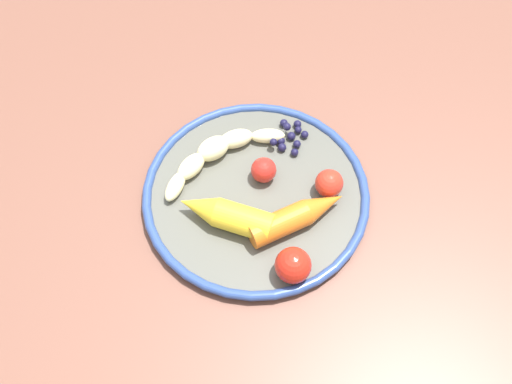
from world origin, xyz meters
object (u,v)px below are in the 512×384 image
at_px(tomato_near, 293,265).
at_px(tomato_far, 329,183).
at_px(carrot_orange, 298,216).
at_px(tomato_mid, 264,170).
at_px(carrot_yellow, 225,215).
at_px(dining_table, 235,234).
at_px(blueberry_pile, 288,137).
at_px(plate, 256,193).
at_px(banana, 217,154).

xyz_separation_m(tomato_near, tomato_far, (0.04, 0.12, -0.00)).
relative_size(tomato_near, tomato_far, 1.20).
height_order(carrot_orange, tomato_mid, same).
distance_m(carrot_yellow, tomato_mid, 0.08).
relative_size(carrot_orange, carrot_yellow, 1.02).
bearing_deg(tomato_far, dining_table, -176.27).
distance_m(blueberry_pile, tomato_far, 0.10).
xyz_separation_m(blueberry_pile, tomato_far, (0.05, -0.08, 0.01)).
bearing_deg(carrot_orange, plate, 141.59).
bearing_deg(tomato_far, tomato_mid, 168.22).
height_order(dining_table, tomato_mid, tomato_mid).
bearing_deg(tomato_far, plate, -176.31).
distance_m(tomato_mid, tomato_far, 0.09).
bearing_deg(tomato_mid, dining_table, -146.96).
relative_size(plate, tomato_mid, 8.83).
relative_size(carrot_yellow, tomato_mid, 3.77).
distance_m(banana, blueberry_pile, 0.10).
distance_m(plate, tomato_mid, 0.03).
bearing_deg(carrot_orange, carrot_yellow, -177.83).
height_order(plate, carrot_orange, carrot_orange).
height_order(blueberry_pile, tomato_mid, tomato_mid).
distance_m(carrot_orange, blueberry_pile, 0.13).
bearing_deg(carrot_yellow, blueberry_pile, 60.04).
relative_size(dining_table, carrot_orange, 8.03).
xyz_separation_m(dining_table, tomato_near, (0.08, -0.11, 0.14)).
relative_size(plate, banana, 1.88).
xyz_separation_m(dining_table, carrot_yellow, (-0.01, -0.04, 0.13)).
distance_m(blueberry_pile, tomato_near, 0.20).
xyz_separation_m(carrot_yellow, tomato_far, (0.13, 0.05, -0.00)).
height_order(banana, tomato_far, tomato_far).
bearing_deg(plate, tomato_far, 3.69).
distance_m(banana, carrot_yellow, 0.10).
bearing_deg(tomato_near, plate, 113.45).
xyz_separation_m(carrot_orange, blueberry_pile, (-0.01, 0.13, -0.01)).
relative_size(plate, carrot_orange, 2.30).
height_order(carrot_orange, blueberry_pile, carrot_orange).
bearing_deg(tomato_mid, banana, 157.87).
xyz_separation_m(plate, carrot_yellow, (-0.04, -0.05, 0.02)).
relative_size(carrot_yellow, tomato_far, 3.45).
bearing_deg(blueberry_pile, banana, -158.83).
height_order(plate, blueberry_pile, blueberry_pile).
bearing_deg(carrot_yellow, dining_table, 83.21).
bearing_deg(plate, carrot_orange, -38.41).
bearing_deg(dining_table, tomato_near, -54.26).
distance_m(plate, carrot_orange, 0.07).
distance_m(tomato_near, tomato_far, 0.13).
height_order(carrot_yellow, blueberry_pile, carrot_yellow).
bearing_deg(dining_table, carrot_orange, -25.66).
height_order(dining_table, blueberry_pile, blueberry_pile).
bearing_deg(carrot_orange, tomato_near, -94.10).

